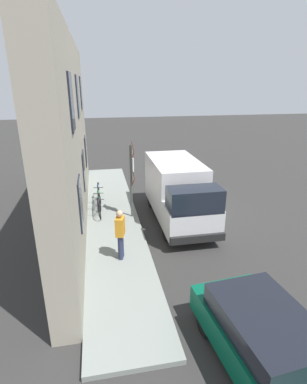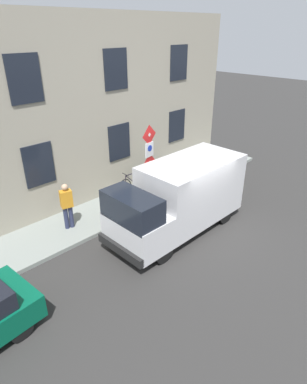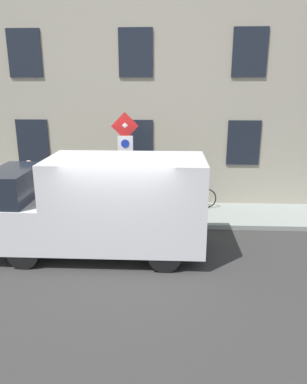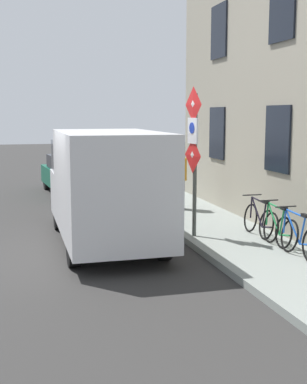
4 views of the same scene
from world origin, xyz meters
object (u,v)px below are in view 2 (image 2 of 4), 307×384
Objects in this scene: sign_post_stacked at (149,157)px; bicycle_black at (134,182)px; bicycle_blue at (159,172)px; delivery_van at (180,197)px; pedestrian at (67,205)px; bicycle_green at (147,177)px.

sign_post_stacked is 2.26m from bicycle_black.
sign_post_stacked is 3.01m from bicycle_blue.
delivery_van is 3.11× the size of bicycle_black.
delivery_van is at bearing 62.12° from pedestrian.
bicycle_green is at bearing -115.67° from delivery_van.
pedestrian reaches higher than bicycle_blue.
bicycle_blue is at bearing -54.91° from sign_post_stacked.
bicycle_blue is (1.43, -2.03, -1.69)m from sign_post_stacked.
sign_post_stacked reaches higher than pedestrian.
bicycle_green is (3.33, -1.61, -0.82)m from delivery_van.
sign_post_stacked reaches higher than bicycle_green.
bicycle_green is at bearing -0.19° from bicycle_blue.
delivery_van reaches higher than bicycle_blue.
delivery_van is 3.96m from pedestrian.
bicycle_black is (-0.00, 0.78, 0.00)m from bicycle_green.
delivery_van reaches higher than pedestrian.
delivery_van is 3.12× the size of bicycle_blue.
sign_post_stacked is at bearing 73.35° from bicycle_black.
bicycle_blue is 0.78m from bicycle_green.
pedestrian is (-0.62, 4.48, 0.56)m from bicycle_green.
pedestrian is (-0.62, 5.27, 0.56)m from bicycle_blue.
bicycle_green and bicycle_black have the same top height.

